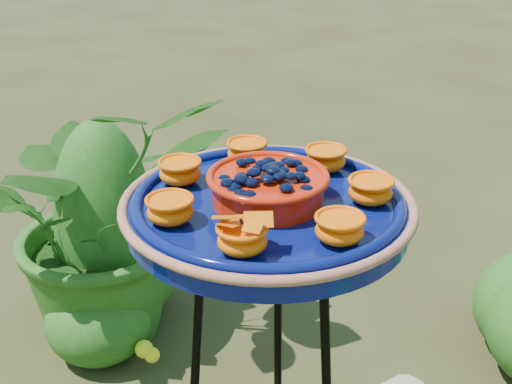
% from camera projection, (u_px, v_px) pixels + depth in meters
% --- Properties ---
extents(feeder_dish, '(0.43, 0.43, 0.10)m').
position_uv_depth(feeder_dish, '(268.00, 203.00, 1.03)').
color(feeder_dish, '#06104F').
rests_on(feeder_dish, tripod_stand).
extents(shrub_back_left, '(0.90, 0.88, 0.77)m').
position_uv_depth(shrub_back_left, '(104.00, 213.00, 2.01)').
color(shrub_back_left, '#214E15').
rests_on(shrub_back_left, ground).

